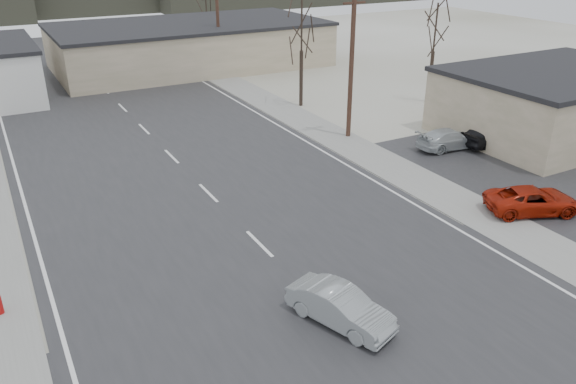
{
  "coord_description": "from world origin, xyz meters",
  "views": [
    {
      "loc": [
        -9.13,
        -11.14,
        12.26
      ],
      "look_at": [
        1.0,
        7.24,
        2.6
      ],
      "focal_mm": 35.0,
      "sensor_mm": 36.0,
      "label": 1
    }
  ],
  "objects_px": {
    "sedan_crossing": "(340,307)",
    "car_parked_red": "(533,200)",
    "car_parked_dark_a": "(492,133)",
    "car_far_a": "(166,61)",
    "car_parked_silver": "(449,139)",
    "car_far_b": "(25,52)"
  },
  "relations": [
    {
      "from": "sedan_crossing",
      "to": "car_parked_red",
      "type": "distance_m",
      "value": 13.1
    },
    {
      "from": "car_parked_red",
      "to": "car_parked_dark_a",
      "type": "xyz_separation_m",
      "value": [
        5.6,
        7.75,
        0.15
      ]
    },
    {
      "from": "car_far_a",
      "to": "car_parked_red",
      "type": "distance_m",
      "value": 40.13
    },
    {
      "from": "sedan_crossing",
      "to": "car_parked_dark_a",
      "type": "xyz_separation_m",
      "value": [
        18.43,
        10.38,
        0.11
      ]
    },
    {
      "from": "car_parked_red",
      "to": "car_parked_silver",
      "type": "bearing_deg",
      "value": 4.95
    },
    {
      "from": "car_far_a",
      "to": "car_far_b",
      "type": "relative_size",
      "value": 1.08
    },
    {
      "from": "car_far_a",
      "to": "car_parked_red",
      "type": "bearing_deg",
      "value": 111.27
    },
    {
      "from": "car_parked_red",
      "to": "sedan_crossing",
      "type": "bearing_deg",
      "value": 124.65
    },
    {
      "from": "car_parked_red",
      "to": "car_parked_silver",
      "type": "distance_m",
      "value": 9.01
    },
    {
      "from": "car_parked_dark_a",
      "to": "car_parked_silver",
      "type": "distance_m",
      "value": 2.92
    },
    {
      "from": "sedan_crossing",
      "to": "car_far_a",
      "type": "relative_size",
      "value": 0.81
    },
    {
      "from": "car_parked_red",
      "to": "car_parked_silver",
      "type": "height_order",
      "value": "car_parked_silver"
    },
    {
      "from": "car_parked_red",
      "to": "car_parked_dark_a",
      "type": "height_order",
      "value": "car_parked_dark_a"
    },
    {
      "from": "car_far_b",
      "to": "car_parked_silver",
      "type": "xyz_separation_m",
      "value": [
        20.12,
        -42.43,
        -0.15
      ]
    },
    {
      "from": "car_far_a",
      "to": "sedan_crossing",
      "type": "bearing_deg",
      "value": 93.59
    },
    {
      "from": "sedan_crossing",
      "to": "car_far_b",
      "type": "height_order",
      "value": "car_far_b"
    },
    {
      "from": "car_far_b",
      "to": "car_far_a",
      "type": "bearing_deg",
      "value": -55.14
    },
    {
      "from": "car_far_b",
      "to": "car_parked_silver",
      "type": "distance_m",
      "value": 46.96
    },
    {
      "from": "car_far_b",
      "to": "car_parked_red",
      "type": "xyz_separation_m",
      "value": [
        17.32,
        -51.0,
        -0.15
      ]
    },
    {
      "from": "car_parked_dark_a",
      "to": "car_parked_silver",
      "type": "bearing_deg",
      "value": 70.79
    },
    {
      "from": "car_far_b",
      "to": "car_parked_silver",
      "type": "height_order",
      "value": "car_far_b"
    },
    {
      "from": "sedan_crossing",
      "to": "car_parked_dark_a",
      "type": "relative_size",
      "value": 0.87
    }
  ]
}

